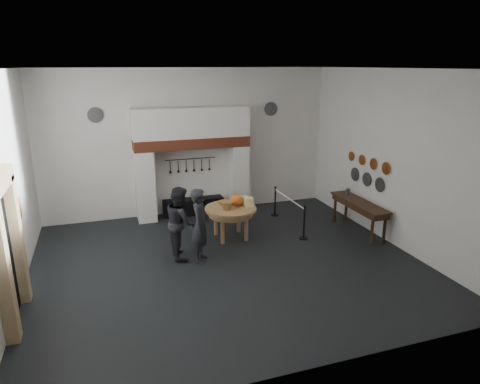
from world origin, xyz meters
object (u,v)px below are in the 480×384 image
object	(u,v)px
visitor_far	(181,222)
barrier_post_near	(304,223)
iron_range	(193,206)
barrier_post_far	(275,202)
visitor_near	(200,225)
work_table	(231,209)
side_table	(359,203)

from	to	relation	value
visitor_far	barrier_post_near	xyz separation A→B (m)	(3.37, 0.03, -0.45)
iron_range	barrier_post_far	distance (m)	2.60
iron_range	visitor_near	xyz separation A→B (m)	(-0.57, -3.39, 0.66)
work_table	barrier_post_near	size ratio (longest dim) A/B	1.56
visitor_near	barrier_post_far	distance (m)	3.87
work_table	visitor_far	size ratio (longest dim) A/B	0.78
iron_range	visitor_near	bearing A→B (deg)	-99.48
iron_range	side_table	distance (m)	5.11
iron_range	barrier_post_far	bearing A→B (deg)	-21.86
barrier_post_near	barrier_post_far	xyz separation A→B (m)	(0.00, 2.00, 0.00)
side_table	barrier_post_far	size ratio (longest dim) A/B	2.44
iron_range	side_table	bearing A→B (deg)	-36.00
work_table	side_table	size ratio (longest dim) A/B	0.64
barrier_post_far	side_table	bearing A→B (deg)	-49.95
side_table	barrier_post_near	world-z (taller)	same
side_table	work_table	bearing A→B (deg)	168.47
visitor_far	barrier_post_far	xyz separation A→B (m)	(3.37, 2.03, -0.45)
visitor_far	side_table	xyz separation A→B (m)	(5.07, 0.02, -0.03)
iron_range	side_table	size ratio (longest dim) A/B	0.86
barrier_post_near	visitor_near	bearing A→B (deg)	-171.79
iron_range	work_table	world-z (taller)	work_table
visitor_near	iron_range	bearing A→B (deg)	15.61
iron_range	visitor_far	world-z (taller)	visitor_far
barrier_post_near	barrier_post_far	bearing A→B (deg)	90.00
iron_range	side_table	xyz separation A→B (m)	(4.10, -2.98, 0.62)
barrier_post_near	visitor_far	bearing A→B (deg)	-179.51
visitor_near	side_table	size ratio (longest dim) A/B	0.83
iron_range	barrier_post_near	bearing A→B (deg)	-50.93
visitor_far	visitor_near	bearing A→B (deg)	-134.10
iron_range	work_table	bearing A→B (deg)	-76.45
visitor_near	visitor_far	size ratio (longest dim) A/B	1.02
iron_range	visitor_near	size ratio (longest dim) A/B	1.04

